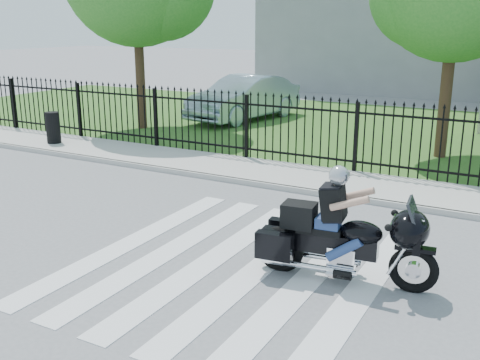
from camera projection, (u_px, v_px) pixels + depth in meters
The scene contains 9 objects.
ground at pixel (235, 265), 8.73m from camera, with size 120.00×120.00×0.00m, color slate.
crosswalk at pixel (235, 264), 8.73m from camera, with size 5.00×5.50×0.01m, color silver, non-canonical shape.
sidewalk at pixel (341, 183), 12.93m from camera, with size 40.00×2.00×0.12m, color #ADAAA3.
curb at pixel (325, 194), 12.09m from camera, with size 40.00×0.12×0.12m, color #ADAAA3.
grass_strip at pixel (409, 134), 18.85m from camera, with size 40.00×12.00×0.02m, color #366221.
iron_fence at pixel (356, 139), 13.54m from camera, with size 26.00×0.04×1.80m.
motorcycle_rider at pixel (340, 233), 8.06m from camera, with size 2.65×1.02×1.75m.
parked_car at pixel (244, 98), 21.26m from camera, with size 1.76×5.04×1.66m, color #91A8B6.
litter_bin at pixel (53, 128), 16.78m from camera, with size 0.41×0.41×0.93m, color black.
Camera 1 is at (3.94, -7.01, 3.66)m, focal length 42.00 mm.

